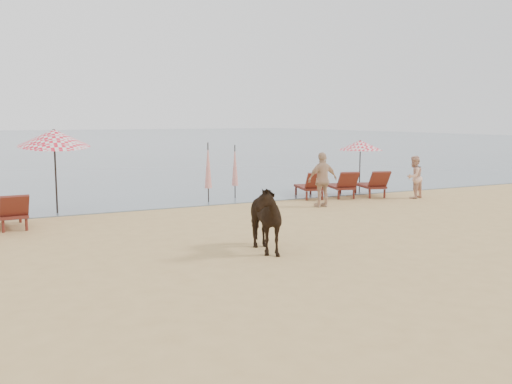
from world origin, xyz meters
TOP-DOWN VIEW (x-y plane):
  - ground at (0.00, 0.00)m, footprint 120.00×120.00m
  - sea at (0.00, 80.00)m, footprint 160.00×140.00m
  - lounger_cluster_right at (5.99, 9.66)m, footprint 3.59×2.63m
  - umbrella_open_left_b at (-4.24, 10.58)m, footprint 2.17×2.22m
  - umbrella_open_right at (7.47, 10.55)m, footprint 1.75×1.75m
  - umbrella_closed_left at (0.95, 10.72)m, footprint 0.26×0.26m
  - umbrella_closed_right at (2.23, 11.24)m, footprint 0.25×0.25m
  - cow at (-0.85, 3.12)m, footprint 1.04×1.92m
  - beachgoer_right_a at (8.32, 8.31)m, footprint 0.92×0.81m
  - beachgoer_right_b at (4.06, 8.07)m, footprint 1.11×0.49m

SIDE VIEW (x-z plane):
  - ground at x=0.00m, z-range 0.00..0.00m
  - sea at x=0.00m, z-range -0.03..0.03m
  - lounger_cluster_right at x=5.99m, z-range 0.14..0.85m
  - cow at x=-0.85m, z-range 0.00..1.56m
  - beachgoer_right_a at x=8.32m, z-range 0.00..1.61m
  - beachgoer_right_b at x=4.06m, z-range 0.00..1.87m
  - umbrella_closed_right at x=2.23m, z-range 0.23..2.26m
  - umbrella_closed_left at x=0.95m, z-range 0.25..2.41m
  - umbrella_open_right at x=7.47m, z-range 0.86..3.00m
  - umbrella_open_left_b at x=-4.24m, z-range 1.01..3.79m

